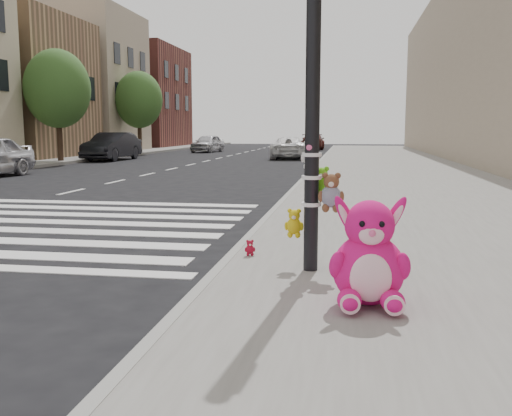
% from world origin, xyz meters
% --- Properties ---
extents(ground, '(120.00, 120.00, 0.00)m').
position_xyz_m(ground, '(0.00, 0.00, 0.00)').
color(ground, black).
rests_on(ground, ground).
extents(sidewalk_near, '(7.00, 80.00, 0.14)m').
position_xyz_m(sidewalk_near, '(5.00, 10.00, 0.07)').
color(sidewalk_near, slate).
rests_on(sidewalk_near, ground).
extents(curb_edge, '(0.12, 80.00, 0.15)m').
position_xyz_m(curb_edge, '(1.55, 10.00, 0.07)').
color(curb_edge, gray).
rests_on(curb_edge, ground).
extents(bld_far_c, '(6.00, 8.00, 8.00)m').
position_xyz_m(bld_far_c, '(-15.50, 26.00, 4.00)').
color(bld_far_c, '#A37D57').
rests_on(bld_far_c, ground).
extents(bld_far_d, '(6.00, 8.00, 10.00)m').
position_xyz_m(bld_far_d, '(-15.50, 35.00, 5.00)').
color(bld_far_d, tan).
rests_on(bld_far_d, ground).
extents(bld_far_e, '(6.00, 10.00, 9.00)m').
position_xyz_m(bld_far_e, '(-15.50, 46.00, 4.50)').
color(bld_far_e, brown).
rests_on(bld_far_e, ground).
extents(signal_pole, '(0.68, 0.49, 4.00)m').
position_xyz_m(signal_pole, '(2.63, 1.81, 1.80)').
color(signal_pole, black).
rests_on(signal_pole, sidewalk_near).
extents(tree_far_b, '(3.20, 3.20, 5.44)m').
position_xyz_m(tree_far_b, '(-11.20, 22.00, 3.65)').
color(tree_far_b, '#382619').
rests_on(tree_far_b, sidewalk_far).
extents(tree_far_c, '(3.20, 3.20, 5.44)m').
position_xyz_m(tree_far_c, '(-11.20, 33.00, 3.65)').
color(tree_far_c, '#382619').
rests_on(tree_far_c, sidewalk_far).
extents(pink_bunny, '(0.72, 0.77, 1.02)m').
position_xyz_m(pink_bunny, '(3.20, 0.57, 0.55)').
color(pink_bunny, '#E11274').
rests_on(pink_bunny, sidewalk_near).
extents(red_teddy, '(0.16, 0.13, 0.20)m').
position_xyz_m(red_teddy, '(1.80, 2.40, 0.24)').
color(red_teddy, '#A41027').
rests_on(red_teddy, sidewalk_near).
extents(car_dark_far, '(1.72, 4.64, 1.51)m').
position_xyz_m(car_dark_far, '(-9.80, 25.05, 0.76)').
color(car_dark_far, black).
rests_on(car_dark_far, ground).
extents(car_white_near, '(2.54, 4.67, 1.24)m').
position_xyz_m(car_white_near, '(-0.46, 28.32, 0.62)').
color(car_white_near, white).
rests_on(car_white_near, ground).
extents(car_maroon_near, '(1.95, 4.59, 1.32)m').
position_xyz_m(car_maroon_near, '(0.00, 43.18, 0.66)').
color(car_maroon_near, '#4F1B16').
rests_on(car_maroon_near, ground).
extents(car_silver_deep, '(2.02, 3.98, 1.30)m').
position_xyz_m(car_silver_deep, '(-7.28, 36.42, 0.65)').
color(car_silver_deep, silver).
rests_on(car_silver_deep, ground).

